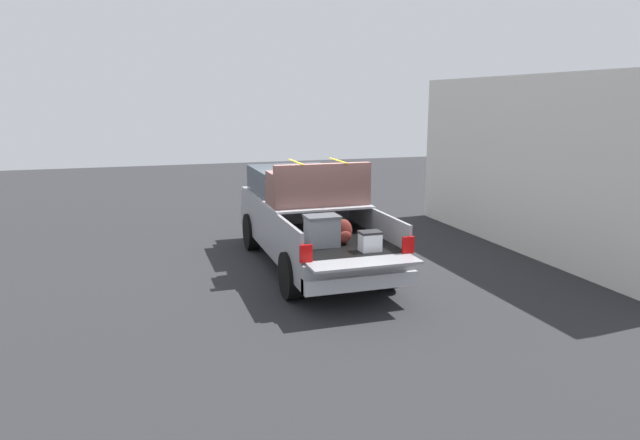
% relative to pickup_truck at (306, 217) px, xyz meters
% --- Properties ---
extents(ground_plane, '(40.00, 40.00, 0.00)m').
position_rel_pickup_truck_xyz_m(ground_plane, '(-0.38, -0.00, -0.97)').
color(ground_plane, '#262628').
extents(pickup_truck, '(6.05, 2.06, 2.23)m').
position_rel_pickup_truck_xyz_m(pickup_truck, '(0.00, 0.00, 0.00)').
color(pickup_truck, gray).
rests_on(pickup_truck, ground_plane).
extents(building_facade, '(8.53, 0.36, 3.91)m').
position_rel_pickup_truck_xyz_m(building_facade, '(-0.60, -4.94, 0.98)').
color(building_facade, silver).
rests_on(building_facade, ground_plane).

